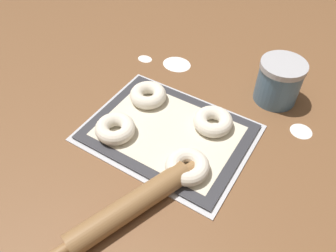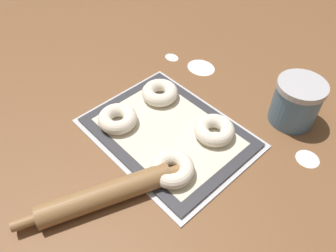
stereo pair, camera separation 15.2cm
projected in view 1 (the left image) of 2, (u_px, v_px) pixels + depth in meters
The scene contains 12 objects.
ground_plane at pixel (171, 131), 0.88m from camera, with size 2.80×2.80×0.00m, color brown.
baking_tray at pixel (168, 133), 0.87m from camera, with size 0.43×0.33×0.01m.
baking_mat at pixel (168, 131), 0.86m from camera, with size 0.40×0.30×0.00m.
bagel_front_left at pixel (115, 129), 0.84m from camera, with size 0.10×0.10×0.04m.
bagel_front_right at pixel (187, 166), 0.76m from camera, with size 0.10×0.10×0.04m.
bagel_back_left at pixel (148, 95), 0.93m from camera, with size 0.10×0.10×0.04m.
bagel_back_right at pixel (213, 121), 0.86m from camera, with size 0.10×0.10×0.04m.
flour_canister at pixel (279, 82), 0.92m from camera, with size 0.13×0.13×0.13m.
rolling_pin at pixel (131, 206), 0.69m from camera, with size 0.16×0.38×0.05m.
flour_patch_near at pixel (177, 64), 1.08m from camera, with size 0.09×0.08×0.00m.
flour_patch_far at pixel (145, 59), 1.10m from camera, with size 0.05×0.04×0.00m.
flour_patch_side at pixel (301, 131), 0.88m from camera, with size 0.06×0.06×0.00m.
Camera 1 is at (0.31, -0.51, 0.65)m, focal length 35.00 mm.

